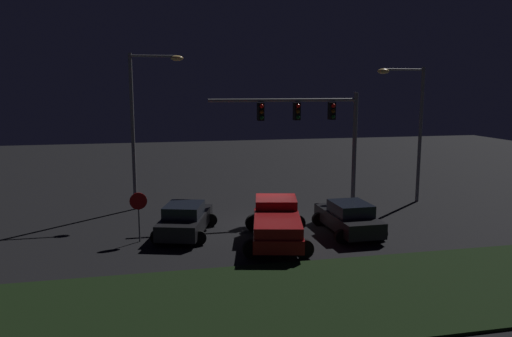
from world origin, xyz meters
TOP-DOWN VIEW (x-y plane):
  - ground_plane at (0.00, 0.00)m, footprint 80.00×80.00m
  - grass_median at (0.00, -8.75)m, footprint 26.67×6.49m
  - pickup_truck at (-0.40, -2.70)m, footprint 3.68×5.71m
  - car_sedan at (3.27, -2.01)m, footprint 2.51×4.42m
  - car_sedan_far at (-4.24, -0.67)m, footprint 3.27×4.73m
  - traffic_signal_gantry at (3.07, 2.69)m, footprint 8.32×0.56m
  - street_lamp_left at (-5.99, 5.00)m, footprint 2.96×0.44m
  - street_lamp_right at (9.29, 3.34)m, footprint 2.96×0.44m
  - stop_sign at (-6.30, -1.29)m, footprint 0.76×0.08m

SIDE VIEW (x-z plane):
  - ground_plane at x=0.00m, z-range 0.00..0.00m
  - grass_median at x=0.00m, z-range 0.00..0.10m
  - car_sedan at x=3.27m, z-range -0.02..1.49m
  - car_sedan_far at x=-4.24m, z-range -0.02..1.49m
  - pickup_truck at x=-0.40m, z-range 0.10..1.90m
  - stop_sign at x=-6.30m, z-range 0.45..2.68m
  - traffic_signal_gantry at x=3.07m, z-range 1.65..8.15m
  - street_lamp_right at x=9.29m, z-range 1.08..9.01m
  - street_lamp_left at x=-5.99m, z-range 1.11..9.71m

